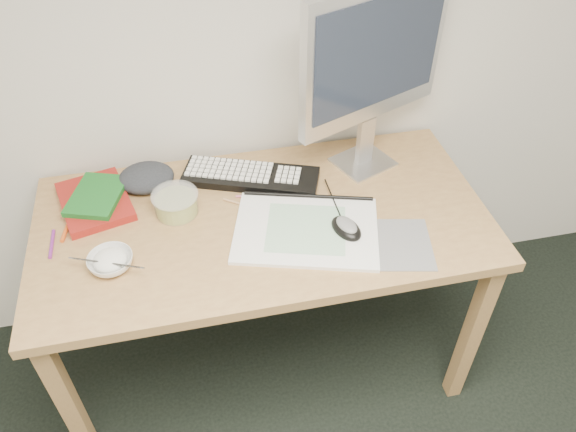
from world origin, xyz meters
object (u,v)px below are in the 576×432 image
keyboard (251,177)px  rice_bowl (111,262)px  desk (263,236)px  monitor (374,60)px  sketchpad (306,230)px

keyboard → rice_bowl: rice_bowl is taller
desk → rice_bowl: (-0.45, -0.11, 0.10)m
keyboard → monitor: bearing=22.2°
keyboard → rice_bowl: (-0.45, -0.30, 0.01)m
sketchpad → rice_bowl: bearing=-161.3°
monitor → sketchpad: bearing=-155.7°
sketchpad → keyboard: keyboard is taller
monitor → keyboard: bearing=159.0°
keyboard → monitor: monitor is taller
desk → sketchpad: size_ratio=3.27×
desk → monitor: 0.64m
desk → monitor: monitor is taller
desk → sketchpad: 0.17m
keyboard → rice_bowl: size_ratio=3.53×
desk → monitor: size_ratio=2.26×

